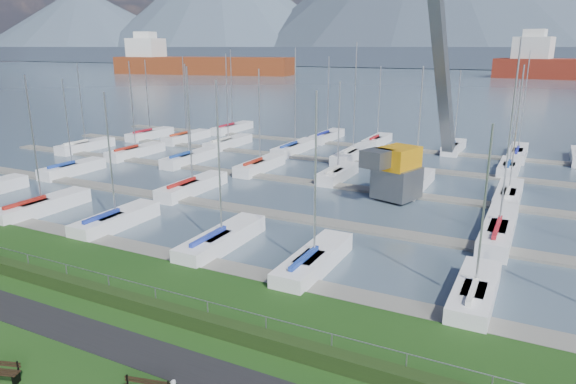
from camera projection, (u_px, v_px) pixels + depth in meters
The scene contains 9 objects.
path at pixel (128, 347), 21.54m from camera, with size 160.00×2.00×0.04m, color black.
water at pixel (519, 74), 247.58m from camera, with size 800.00×540.00×0.20m, color #495A6B.
hedge at pixel (167, 312), 23.68m from camera, with size 80.00×0.70×0.70m, color #1D3011.
fence at pixel (172, 292), 23.79m from camera, with size 0.04×0.04×80.00m, color gray.
foothill at pixel (528, 57), 305.96m from camera, with size 900.00×80.00×12.00m, color #3A4455.
docks at pixel (357, 189), 46.52m from camera, with size 90.00×41.60×0.25m.
crane at pixel (409, 132), 42.80m from camera, with size 5.49×13.47×22.35m.
cargo_ship_west at pixel (195, 65), 240.49m from camera, with size 86.19×33.28×21.50m.
sailboat_fleet at pixel (341, 122), 48.13m from camera, with size 75.17×49.68×13.50m.
Camera 1 is at (14.55, -16.87, 12.18)m, focal length 32.00 mm.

